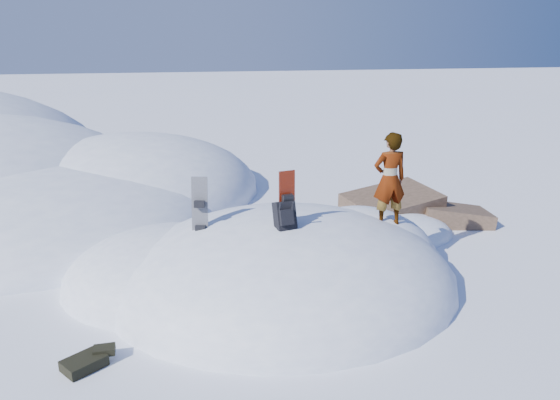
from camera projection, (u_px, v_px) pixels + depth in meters
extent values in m
plane|color=white|center=(284.00, 286.00, 11.01)|extent=(120.00, 120.00, 0.00)
ellipsoid|color=white|center=(284.00, 286.00, 11.01)|extent=(7.00, 6.00, 3.00)
ellipsoid|color=white|center=(173.00, 282.00, 11.19)|extent=(4.40, 4.00, 2.20)
ellipsoid|color=white|center=(357.00, 264.00, 12.07)|extent=(3.60, 3.20, 2.50)
ellipsoid|color=white|center=(31.00, 222.00, 14.67)|extent=(10.00, 9.00, 2.80)
ellipsoid|color=white|center=(133.00, 192.00, 17.45)|extent=(8.00, 8.00, 3.60)
ellipsoid|color=white|center=(42.00, 234.00, 13.82)|extent=(6.00, 5.00, 1.80)
cube|color=brown|center=(391.00, 217.00, 14.79)|extent=(2.82, 2.41, 1.62)
cube|color=brown|center=(452.00, 225.00, 14.75)|extent=(2.16, 1.80, 1.33)
cube|color=brown|center=(395.00, 206.00, 16.05)|extent=(2.08, 2.01, 1.10)
ellipsoid|color=white|center=(390.00, 234.00, 13.81)|extent=(3.20, 2.40, 1.00)
cube|color=#AE2309|center=(287.00, 214.00, 10.17)|extent=(0.31, 0.12, 1.67)
cube|color=black|center=(288.00, 198.00, 10.01)|extent=(0.22, 0.16, 0.13)
cube|color=black|center=(288.00, 224.00, 10.15)|extent=(0.22, 0.16, 0.13)
cube|color=black|center=(200.00, 219.00, 10.38)|extent=(0.36, 0.33, 1.63)
cube|color=black|center=(199.00, 204.00, 10.22)|extent=(0.22, 0.17, 0.15)
cube|color=black|center=(201.00, 229.00, 10.37)|extent=(0.22, 0.17, 0.15)
cube|color=black|center=(285.00, 215.00, 10.02)|extent=(0.44, 0.45, 0.56)
cube|color=black|center=(286.00, 217.00, 9.86)|extent=(0.29, 0.24, 0.31)
cylinder|color=black|center=(280.00, 211.00, 9.83)|extent=(0.04, 0.21, 0.38)
cylinder|color=black|center=(292.00, 210.00, 9.87)|extent=(0.04, 0.21, 0.38)
cube|color=black|center=(84.00, 363.00, 8.30)|extent=(0.74, 0.71, 0.17)
cube|color=black|center=(104.00, 350.00, 8.50)|extent=(0.34, 0.25, 0.11)
imported|color=slate|center=(390.00, 179.00, 11.10)|extent=(0.75, 0.52, 1.95)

